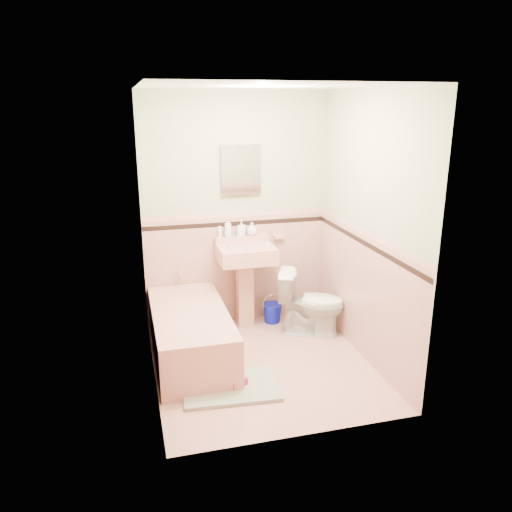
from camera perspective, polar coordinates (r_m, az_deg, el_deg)
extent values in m
plane|color=tan|center=(4.89, 0.76, -12.11)|extent=(2.20, 2.20, 0.00)
plane|color=white|center=(4.28, 0.90, 18.59)|extent=(2.20, 2.20, 0.00)
plane|color=beige|center=(5.46, -2.28, 5.03)|extent=(2.50, 0.00, 2.50)
plane|color=beige|center=(3.42, 5.78, -2.37)|extent=(2.50, 0.00, 2.50)
plane|color=beige|center=(4.27, -12.20, 1.26)|extent=(0.00, 2.50, 2.50)
plane|color=beige|center=(4.78, 12.46, 2.91)|extent=(0.00, 2.50, 2.50)
plane|color=#D39C8D|center=(5.62, -2.18, -1.49)|extent=(2.00, 0.00, 2.00)
plane|color=#D39C8D|center=(3.70, 5.41, -11.86)|extent=(2.00, 0.00, 2.00)
plane|color=#D39C8D|center=(4.49, -11.54, -6.74)|extent=(0.00, 2.20, 2.20)
plane|color=#D39C8D|center=(4.97, 11.87, -4.38)|extent=(0.00, 2.20, 2.20)
plane|color=black|center=(5.47, -2.23, 3.66)|extent=(2.00, 0.00, 2.00)
plane|color=black|center=(3.48, 5.61, -4.29)|extent=(2.00, 0.00, 2.00)
plane|color=black|center=(4.31, -11.86, -0.38)|extent=(0.00, 2.20, 2.20)
plane|color=black|center=(4.81, 12.17, 1.40)|extent=(0.00, 2.20, 2.20)
plane|color=tan|center=(5.45, -2.24, 4.68)|extent=(2.00, 0.00, 2.00)
plane|color=tan|center=(3.45, 5.66, -2.75)|extent=(2.00, 0.00, 2.00)
plane|color=tan|center=(4.28, -11.94, 0.90)|extent=(0.00, 2.20, 2.20)
plane|color=tan|center=(4.78, 12.25, 2.55)|extent=(0.00, 2.20, 2.20)
cube|color=tan|center=(4.97, -7.37, -8.86)|extent=(0.70, 1.50, 0.45)
cylinder|color=silver|center=(5.48, -8.53, -1.83)|extent=(0.04, 0.12, 0.04)
cylinder|color=silver|center=(5.45, -1.50, 1.76)|extent=(0.02, 0.02, 0.10)
cube|color=white|center=(5.37, -1.74, 9.70)|extent=(0.38, 0.04, 0.47)
cube|color=tan|center=(5.61, 2.53, 2.20)|extent=(0.11, 0.06, 0.04)
imported|color=#B2B2B2|center=(5.42, -3.18, 3.22)|extent=(0.09, 0.09, 0.21)
imported|color=#B2B2B2|center=(5.45, -1.65, 3.16)|extent=(0.10, 0.11, 0.17)
imported|color=#B2B2B2|center=(5.48, -0.47, 3.08)|extent=(0.14, 0.14, 0.14)
cylinder|color=white|center=(5.41, -4.10, 2.72)|extent=(0.05, 0.05, 0.12)
imported|color=white|center=(5.40, 6.25, -5.26)|extent=(0.78, 0.63, 0.69)
cube|color=gray|center=(4.52, -2.86, -14.56)|extent=(0.86, 0.61, 0.03)
cube|color=#BF1E59|center=(4.49, -2.00, -14.04)|extent=(0.17, 0.13, 0.06)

